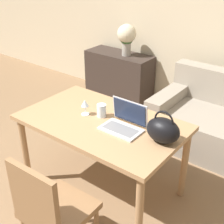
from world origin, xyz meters
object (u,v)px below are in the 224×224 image
drinking_glass (102,110)px  wine_glass (85,104)px  handbag (163,130)px  laptop (125,121)px  flower_vase (127,36)px  chair (50,208)px

drinking_glass → wine_glass: (-0.14, -0.06, 0.04)m
handbag → drinking_glass: bearing=177.5°
wine_glass → handbag: 0.77m
laptop → flower_vase: (-1.18, 1.68, 0.18)m
drinking_glass → wine_glass: size_ratio=0.80×
laptop → handbag: bearing=1.0°
wine_glass → drinking_glass: bearing=24.3°
drinking_glass → flower_vase: 1.89m
handbag → wine_glass: bearing=-177.3°
laptop → wine_glass: laptop is taller
drinking_glass → handbag: bearing=-2.5°
laptop → handbag: size_ratio=1.26×
chair → handbag: bearing=65.3°
drinking_glass → handbag: (0.63, -0.03, 0.04)m
laptop → wine_glass: size_ratio=2.33×
chair → wine_glass: 0.98m
flower_vase → drinking_glass: bearing=-61.3°
chair → laptop: laptop is taller
drinking_glass → flower_vase: bearing=118.7°
wine_glass → laptop: bearing=4.1°
drinking_glass → handbag: handbag is taller
drinking_glass → handbag: 0.63m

